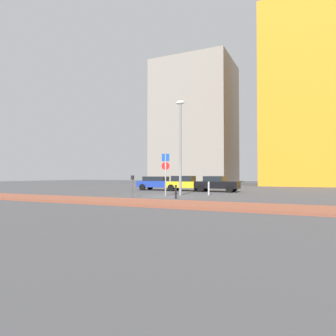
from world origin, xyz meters
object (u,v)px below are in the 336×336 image
object	(u,v)px
parking_meter	(132,183)
traffic_bollard_mid	(176,192)
parked_car_blue	(159,183)
parked_car_black	(217,184)
parking_sign_post	(166,169)
parked_car_yellow	(186,183)
street_lamp	(180,140)
traffic_bollard_near	(209,188)

from	to	relation	value
parking_meter	traffic_bollard_mid	world-z (taller)	parking_meter
parked_car_blue	parked_car_black	bearing A→B (deg)	-2.55
parked_car_black	parking_sign_post	xyz separation A→B (m)	(-1.85, -7.09, 1.23)
parked_car_black	parking_sign_post	distance (m)	7.43
parked_car_black	parking_sign_post	size ratio (longest dim) A/B	1.25
parked_car_yellow	street_lamp	distance (m)	7.17
parking_sign_post	parking_meter	world-z (taller)	parking_sign_post
street_lamp	traffic_bollard_near	bearing A→B (deg)	20.01
parking_sign_post	traffic_bollard_near	world-z (taller)	parking_sign_post
parked_car_black	street_lamp	world-z (taller)	street_lamp
parked_car_yellow	traffic_bollard_near	distance (m)	6.53
parked_car_black	traffic_bollard_mid	world-z (taller)	parked_car_black
parked_car_black	street_lamp	xyz separation A→B (m)	(-1.28, -5.65, 3.54)
street_lamp	parking_meter	bearing A→B (deg)	-116.15
street_lamp	parking_sign_post	bearing A→B (deg)	-111.44
parked_car_blue	parked_car_yellow	world-z (taller)	parked_car_yellow
parked_car_blue	parked_car_yellow	bearing A→B (deg)	0.74
parked_car_black	traffic_bollard_near	world-z (taller)	parked_car_black
parked_car_blue	parking_sign_post	world-z (taller)	parking_sign_post
parked_car_yellow	parking_sign_post	distance (m)	7.62
parked_car_black	parking_meter	bearing A→B (deg)	-108.48
traffic_bollard_near	parked_car_blue	bearing A→B (deg)	143.07
parked_car_yellow	traffic_bollard_mid	distance (m)	9.76
parked_car_black	traffic_bollard_mid	bearing A→B (deg)	-91.26
parked_car_black	traffic_bollard_near	xyz separation A→B (m)	(0.76, -4.90, -0.23)
parked_car_yellow	parking_sign_post	world-z (taller)	parking_sign_post
parked_car_yellow	street_lamp	world-z (taller)	street_lamp
parking_meter	parking_sign_post	bearing A→B (deg)	61.22
parking_meter	traffic_bollard_mid	size ratio (longest dim) A/B	1.70
parked_car_blue	parking_sign_post	xyz separation A→B (m)	(4.28, -7.36, 1.23)
traffic_bollard_near	traffic_bollard_mid	world-z (taller)	traffic_bollard_near
parked_car_blue	parked_car_yellow	xyz separation A→B (m)	(2.95, 0.04, 0.02)
street_lamp	traffic_bollard_mid	xyz separation A→B (m)	(1.08, -3.34, -3.84)
parking_meter	street_lamp	bearing A→B (deg)	63.85
parked_car_yellow	parked_car_black	bearing A→B (deg)	-5.61
parked_car_blue	parking_sign_post	size ratio (longest dim) A/B	1.45
parking_sign_post	street_lamp	bearing A→B (deg)	68.56
street_lamp	traffic_bollard_mid	world-z (taller)	street_lamp
traffic_bollard_mid	traffic_bollard_near	bearing A→B (deg)	76.77
traffic_bollard_near	parked_car_yellow	bearing A→B (deg)	127.02
traffic_bollard_near	parked_car_black	bearing A→B (deg)	98.82
traffic_bollard_mid	parked_car_yellow	bearing A→B (deg)	107.74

